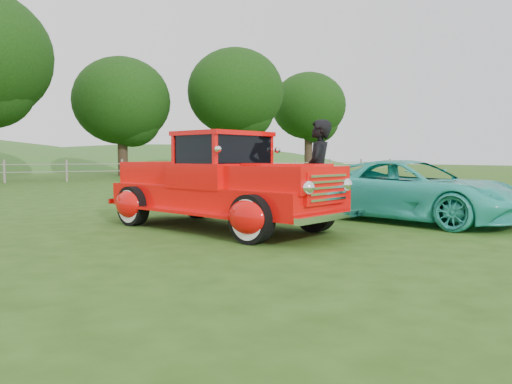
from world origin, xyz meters
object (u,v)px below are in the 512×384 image
tree_near_east (122,101)px  tree_mid_east (236,92)px  man (318,174)px  tree_far_east (309,106)px  red_pickup (221,186)px  teal_sedan (411,190)px

tree_near_east → tree_mid_east: (8.00, -2.00, 0.93)m
tree_mid_east → man: 29.05m
tree_near_east → tree_far_east: size_ratio=0.94×
red_pickup → man: 1.82m
tree_near_east → tree_mid_east: 8.30m
tree_near_east → red_pickup: 28.04m
tree_mid_east → teal_sedan: tree_mid_east is taller
teal_sedan → tree_far_east: bearing=41.7°
teal_sedan → man: man is taller
tree_near_east → teal_sedan: bearing=-93.8°
tree_far_east → tree_near_east: bearing=-176.6°
man → tree_mid_east: bearing=-159.7°
tree_mid_east → tree_far_east: (9.00, 3.00, -0.31)m
tree_mid_east → teal_sedan: bearing=-110.7°
tree_mid_east → tree_far_east: bearing=18.4°
tree_near_east → tree_mid_east: size_ratio=0.88×
tree_far_east → red_pickup: tree_far_east is taller
tree_far_east → red_pickup: (-22.74, -28.08, -5.06)m
red_pickup → tree_far_east: bearing=33.3°
red_pickup → teal_sedan: (3.89, -0.96, -0.16)m
man → tree_far_east: bearing=-170.8°
tree_mid_east → man: tree_mid_east is taller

